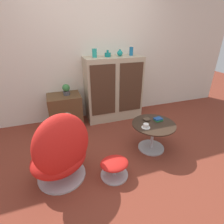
{
  "coord_description": "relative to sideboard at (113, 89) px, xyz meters",
  "views": [
    {
      "loc": [
        -0.73,
        -1.85,
        1.72
      ],
      "look_at": [
        0.05,
        0.43,
        0.55
      ],
      "focal_mm": 28.0,
      "sensor_mm": 36.0,
      "label": 1
    }
  ],
  "objects": [
    {
      "name": "ground_plane",
      "position": [
        -0.37,
        -1.28,
        -0.62
      ],
      "size": [
        12.0,
        12.0,
        0.0
      ],
      "primitive_type": "plane",
      "color": "brown"
    },
    {
      "name": "wall_back",
      "position": [
        -0.37,
        0.26,
        0.68
      ],
      "size": [
        6.4,
        0.06,
        2.6
      ],
      "color": "silver",
      "rests_on": "ground_plane"
    },
    {
      "name": "sideboard",
      "position": [
        0.0,
        0.0,
        0.0
      ],
      "size": [
        1.09,
        0.47,
        1.24
      ],
      "color": "tan",
      "rests_on": "ground_plane"
    },
    {
      "name": "tv_console",
      "position": [
        -0.97,
        -0.0,
        -0.32
      ],
      "size": [
        0.59,
        0.48,
        0.6
      ],
      "color": "brown",
      "rests_on": "ground_plane"
    },
    {
      "name": "egg_chair",
      "position": [
        -1.14,
        -1.41,
        -0.21
      ],
      "size": [
        0.91,
        0.89,
        0.93
      ],
      "color": "#B7B7BC",
      "rests_on": "ground_plane"
    },
    {
      "name": "ottoman",
      "position": [
        -0.53,
        -1.56,
        -0.46
      ],
      "size": [
        0.36,
        0.35,
        0.24
      ],
      "color": "#B7B7BC",
      "rests_on": "ground_plane"
    },
    {
      "name": "coffee_table",
      "position": [
        0.21,
        -1.22,
        -0.32
      ],
      "size": [
        0.64,
        0.64,
        0.44
      ],
      "color": "#B7B7BC",
      "rests_on": "ground_plane"
    },
    {
      "name": "vase_leftmost",
      "position": [
        -0.35,
        0.0,
        0.69
      ],
      "size": [
        0.08,
        0.08,
        0.15
      ],
      "color": "teal",
      "rests_on": "sideboard"
    },
    {
      "name": "vase_inner_left",
      "position": [
        -0.11,
        0.0,
        0.66
      ],
      "size": [
        0.11,
        0.11,
        0.12
      ],
      "color": "#147A75",
      "rests_on": "sideboard"
    },
    {
      "name": "vase_inner_right",
      "position": [
        0.13,
        0.0,
        0.67
      ],
      "size": [
        0.1,
        0.1,
        0.12
      ],
      "color": "teal",
      "rests_on": "sideboard"
    },
    {
      "name": "vase_rightmost",
      "position": [
        0.36,
        0.0,
        0.69
      ],
      "size": [
        0.07,
        0.07,
        0.15
      ],
      "color": "#196699",
      "rests_on": "sideboard"
    },
    {
      "name": "potted_plant",
      "position": [
        -0.91,
        -0.0,
        0.09
      ],
      "size": [
        0.14,
        0.14,
        0.2
      ],
      "color": "#4C4C51",
      "rests_on": "tv_console"
    },
    {
      "name": "teacup",
      "position": [
        0.04,
        -1.28,
        -0.15
      ],
      "size": [
        0.12,
        0.12,
        0.06
      ],
      "color": "white",
      "rests_on": "coffee_table"
    },
    {
      "name": "book_stack",
      "position": [
        0.32,
        -1.16,
        -0.16
      ],
      "size": [
        0.13,
        0.11,
        0.04
      ],
      "color": "#237038",
      "rests_on": "coffee_table"
    },
    {
      "name": "bowl",
      "position": [
        0.16,
        -1.08,
        -0.16
      ],
      "size": [
        0.11,
        0.11,
        0.04
      ],
      "color": "#4C3828",
      "rests_on": "coffee_table"
    }
  ]
}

